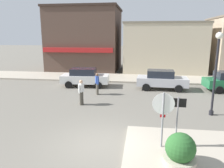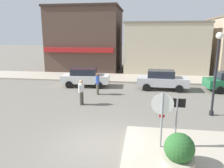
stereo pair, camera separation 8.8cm
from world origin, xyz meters
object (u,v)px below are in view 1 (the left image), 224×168
object	(u,v)px
planter	(180,152)
parked_car_second	(162,79)
parked_car_nearest	(85,77)
stop_sign	(163,113)
one_way_sign	(177,117)
lamp_post	(217,62)
pedestrian_crossing_near	(97,83)
pedestrian_crossing_far	(81,91)

from	to	relation	value
planter	parked_car_second	xyz separation A→B (m)	(0.30, 10.93, 0.25)
planter	parked_car_nearest	size ratio (longest dim) A/B	0.30
stop_sign	one_way_sign	world-z (taller)	stop_sign
one_way_sign	parked_car_second	world-z (taller)	one_way_sign
stop_sign	lamp_post	world-z (taller)	lamp_post
planter	pedestrian_crossing_near	size ratio (longest dim) A/B	0.76
one_way_sign	planter	size ratio (longest dim) A/B	1.71
one_way_sign	pedestrian_crossing_far	bearing A→B (deg)	136.34
planter	pedestrian_crossing_far	xyz separation A→B (m)	(-5.06, 6.11, 0.31)
parked_car_nearest	parked_car_second	world-z (taller)	same
parked_car_second	pedestrian_crossing_far	world-z (taller)	pedestrian_crossing_far
one_way_sign	pedestrian_crossing_near	bearing A→B (deg)	121.90
one_way_sign	pedestrian_crossing_far	world-z (taller)	one_way_sign
stop_sign	pedestrian_crossing_far	distance (m)	6.81
one_way_sign	lamp_post	world-z (taller)	lamp_post
planter	parked_car_second	bearing A→B (deg)	88.43
stop_sign	one_way_sign	size ratio (longest dim) A/B	1.10
one_way_sign	stop_sign	bearing A→B (deg)	-164.09
one_way_sign	parked_car_nearest	distance (m)	11.65
parked_car_second	planter	bearing A→B (deg)	-91.57
stop_sign	parked_car_nearest	xyz separation A→B (m)	(-5.64, 10.02, -0.71)
lamp_post	pedestrian_crossing_near	xyz separation A→B (m)	(-7.12, 3.32, -2.09)
stop_sign	parked_car_nearest	world-z (taller)	stop_sign
planter	pedestrian_crossing_near	bearing A→B (deg)	117.82
stop_sign	pedestrian_crossing_far	size ratio (longest dim) A/B	1.43
stop_sign	pedestrian_crossing_near	bearing A→B (deg)	118.22
pedestrian_crossing_far	parked_car_nearest	bearing A→B (deg)	102.27
stop_sign	planter	distance (m)	1.53
parked_car_second	pedestrian_crossing_near	bearing A→B (deg)	-154.68
planter	parked_car_nearest	xyz separation A→B (m)	(-6.14, 11.10, 0.25)
planter	pedestrian_crossing_near	distance (m)	9.76
stop_sign	pedestrian_crossing_near	distance (m)	8.58
lamp_post	pedestrian_crossing_far	size ratio (longest dim) A/B	2.82
stop_sign	one_way_sign	bearing A→B (deg)	15.91
stop_sign	parked_car_second	xyz separation A→B (m)	(0.81, 9.84, -0.71)
planter	lamp_post	size ratio (longest dim) A/B	0.27
parked_car_second	stop_sign	bearing A→B (deg)	-94.69
lamp_post	parked_car_nearest	size ratio (longest dim) A/B	1.11
parked_car_second	pedestrian_crossing_near	distance (m)	5.37
stop_sign	planter	world-z (taller)	stop_sign
planter	parked_car_second	world-z (taller)	parked_car_second
planter	pedestrian_crossing_far	bearing A→B (deg)	129.60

